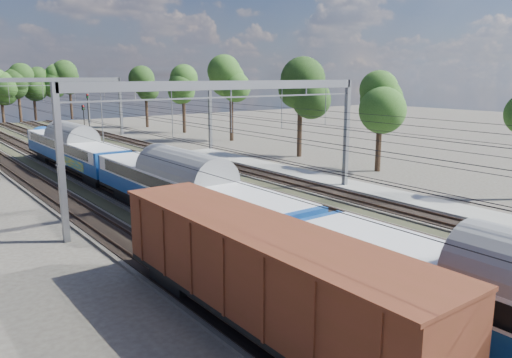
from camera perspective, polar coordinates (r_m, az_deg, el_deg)
track_bed at (r=48.32m, az=-12.83°, el=0.44°), size 21.00×130.00×0.34m
platform at (r=37.39m, az=21.88°, el=-3.35°), size 3.00×70.00×0.30m
catenary at (r=54.73m, az=-16.17°, el=8.22°), size 25.65×130.00×9.00m
tree_belt at (r=91.65m, az=-19.84°, el=10.23°), size 39.96×102.62×12.19m
emu_train at (r=31.01m, az=-7.69°, el=-0.62°), size 3.21×67.77×4.69m
freight_boxcar at (r=18.27m, az=0.30°, el=-10.46°), size 3.23×15.60×4.02m
worker at (r=60.15m, az=-19.15°, el=3.10°), size 0.67×0.81×1.92m
signal_near at (r=70.48m, az=-19.05°, el=6.35°), size 0.39×0.37×5.48m
signal_far at (r=93.39m, az=-18.64°, el=7.81°), size 0.44×0.41×6.13m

